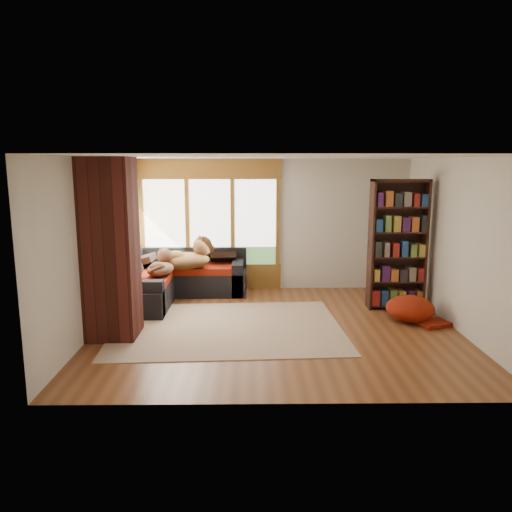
# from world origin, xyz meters

# --- Properties ---
(floor) EXTENTS (5.50, 5.50, 0.00)m
(floor) POSITION_xyz_m (0.00, 0.00, 0.00)
(floor) COLOR brown
(floor) RESTS_ON ground
(ceiling) EXTENTS (5.50, 5.50, 0.00)m
(ceiling) POSITION_xyz_m (0.00, 0.00, 2.60)
(ceiling) COLOR white
(wall_back) EXTENTS (5.50, 0.04, 2.60)m
(wall_back) POSITION_xyz_m (0.00, 2.50, 1.30)
(wall_back) COLOR silver
(wall_back) RESTS_ON ground
(wall_front) EXTENTS (5.50, 0.04, 2.60)m
(wall_front) POSITION_xyz_m (0.00, -2.50, 1.30)
(wall_front) COLOR silver
(wall_front) RESTS_ON ground
(wall_left) EXTENTS (0.04, 5.00, 2.60)m
(wall_left) POSITION_xyz_m (-2.75, 0.00, 1.30)
(wall_left) COLOR silver
(wall_left) RESTS_ON ground
(wall_right) EXTENTS (0.04, 5.00, 2.60)m
(wall_right) POSITION_xyz_m (2.75, 0.00, 1.30)
(wall_right) COLOR silver
(wall_right) RESTS_ON ground
(windows_back) EXTENTS (2.82, 0.10, 1.90)m
(windows_back) POSITION_xyz_m (-1.20, 2.47, 1.35)
(windows_back) COLOR olive
(windows_back) RESTS_ON wall_back
(windows_left) EXTENTS (0.10, 2.62, 1.90)m
(windows_left) POSITION_xyz_m (-2.72, 1.20, 1.35)
(windows_left) COLOR olive
(windows_left) RESTS_ON wall_left
(roller_blind) EXTENTS (0.03, 0.72, 0.90)m
(roller_blind) POSITION_xyz_m (-2.69, 2.03, 1.75)
(roller_blind) COLOR olive
(roller_blind) RESTS_ON wall_left
(brick_chimney) EXTENTS (0.70, 0.70, 2.60)m
(brick_chimney) POSITION_xyz_m (-2.40, -0.35, 1.30)
(brick_chimney) COLOR #471914
(brick_chimney) RESTS_ON ground
(sectional_sofa) EXTENTS (2.20, 2.20, 0.80)m
(sectional_sofa) POSITION_xyz_m (-1.95, 1.70, 0.30)
(sectional_sofa) COLOR black
(sectional_sofa) RESTS_ON ground
(area_rug) EXTENTS (3.61, 2.84, 0.01)m
(area_rug) POSITION_xyz_m (-0.75, -0.00, 0.01)
(area_rug) COLOR beige
(area_rug) RESTS_ON ground
(bookshelf) EXTENTS (0.96, 0.32, 2.25)m
(bookshelf) POSITION_xyz_m (2.14, 1.05, 1.12)
(bookshelf) COLOR #321810
(bookshelf) RESTS_ON ground
(pouf) EXTENTS (0.78, 0.78, 0.41)m
(pouf) POSITION_xyz_m (2.17, 0.30, 0.22)
(pouf) COLOR maroon
(pouf) RESTS_ON area_rug
(dog_tan) EXTENTS (1.07, 0.90, 0.52)m
(dog_tan) POSITION_xyz_m (-1.52, 1.73, 0.80)
(dog_tan) COLOR brown
(dog_tan) RESTS_ON sectional_sofa
(dog_brindle) EXTENTS (0.53, 0.76, 0.39)m
(dog_brindle) POSITION_xyz_m (-1.97, 1.21, 0.73)
(dog_brindle) COLOR #40261B
(dog_brindle) RESTS_ON sectional_sofa
(throw_pillows) EXTENTS (1.98, 1.68, 0.45)m
(throw_pillows) POSITION_xyz_m (-1.86, 1.75, 0.79)
(throw_pillows) COLOR black
(throw_pillows) RESTS_ON sectional_sofa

